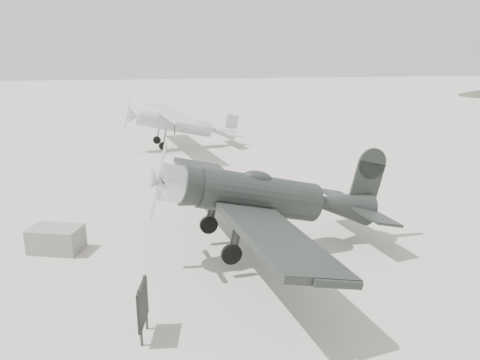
# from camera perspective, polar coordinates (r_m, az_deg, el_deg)

# --- Properties ---
(ground) EXTENTS (160.00, 160.00, 0.00)m
(ground) POSITION_cam_1_polar(r_m,az_deg,el_deg) (18.36, -1.17, -4.75)
(ground) COLOR #A39D90
(ground) RESTS_ON ground
(lowwing_monoplane) EXTENTS (7.93, 11.02, 3.54)m
(lowwing_monoplane) POSITION_cam_1_polar(r_m,az_deg,el_deg) (14.92, 3.60, -2.13)
(lowwing_monoplane) COLOR black
(lowwing_monoplane) RESTS_ON ground
(highwing_monoplane) EXTENTS (7.42, 10.39, 2.93)m
(highwing_monoplane) POSITION_cam_1_polar(r_m,az_deg,el_deg) (30.74, -7.39, 7.18)
(highwing_monoplane) COLOR #AFB1B5
(highwing_monoplane) RESTS_ON ground
(equipment_block) EXTENTS (1.86, 1.46, 0.82)m
(equipment_block) POSITION_cam_1_polar(r_m,az_deg,el_deg) (16.61, -21.50, -6.73)
(equipment_block) COLOR slate
(equipment_block) RESTS_ON ground
(sign_board) EXTENTS (0.21, 0.97, 1.40)m
(sign_board) POSITION_cam_1_polar(r_m,az_deg,el_deg) (11.25, -11.79, -14.68)
(sign_board) COLOR #333333
(sign_board) RESTS_ON ground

